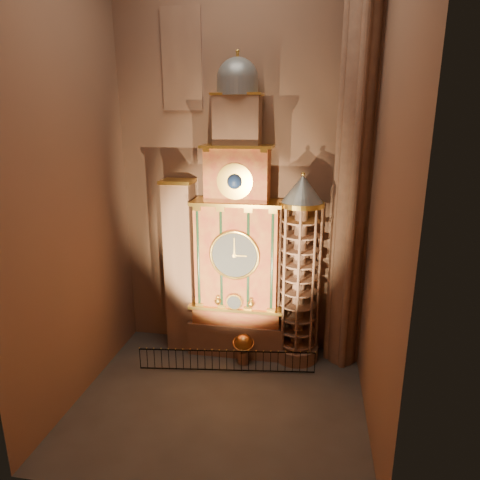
% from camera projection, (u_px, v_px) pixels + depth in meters
% --- Properties ---
extents(floor, '(14.00, 14.00, 0.00)m').
position_uv_depth(floor, '(220.00, 400.00, 21.18)').
color(floor, '#383330').
rests_on(floor, ground).
extents(wall_back, '(22.00, 0.00, 22.00)m').
position_uv_depth(wall_back, '(241.00, 164.00, 23.87)').
color(wall_back, brown).
rests_on(wall_back, floor).
extents(wall_left, '(0.00, 22.00, 22.00)m').
position_uv_depth(wall_left, '(66.00, 175.00, 19.35)').
color(wall_left, brown).
rests_on(wall_left, floor).
extents(wall_right, '(0.00, 22.00, 22.00)m').
position_uv_depth(wall_right, '(388.00, 183.00, 17.02)').
color(wall_right, brown).
rests_on(wall_right, floor).
extents(astronomical_clock, '(5.60, 2.41, 16.70)m').
position_uv_depth(astronomical_clock, '(238.00, 244.00, 24.06)').
color(astronomical_clock, '#8C634C').
rests_on(astronomical_clock, floor).
extents(portrait_tower, '(1.80, 1.60, 10.20)m').
position_uv_depth(portrait_tower, '(181.00, 266.00, 25.06)').
color(portrait_tower, '#8C634C').
rests_on(portrait_tower, floor).
extents(stair_turret, '(2.50, 2.50, 10.80)m').
position_uv_depth(stair_turret, '(299.00, 272.00, 23.62)').
color(stair_turret, '#8C634C').
rests_on(stair_turret, floor).
extents(gothic_pier, '(2.04, 2.04, 22.00)m').
position_uv_depth(gothic_pier, '(355.00, 168.00, 21.90)').
color(gothic_pier, '#8C634C').
rests_on(gothic_pier, floor).
extents(stained_glass_window, '(2.20, 0.14, 5.20)m').
position_uv_depth(stained_glass_window, '(182.00, 60.00, 22.82)').
color(stained_glass_window, navy).
rests_on(stained_glass_window, wall_back).
extents(celestial_globe, '(1.34, 1.28, 1.75)m').
position_uv_depth(celestial_globe, '(243.00, 346.00, 24.21)').
color(celestial_globe, '#8C634C').
rests_on(celestial_globe, floor).
extents(iron_railing, '(9.53, 1.29, 1.24)m').
position_uv_depth(iron_railing, '(227.00, 361.00, 23.40)').
color(iron_railing, black).
rests_on(iron_railing, floor).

